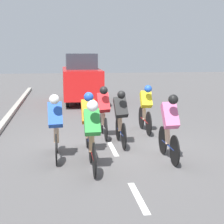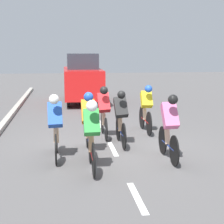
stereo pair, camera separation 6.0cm
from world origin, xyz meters
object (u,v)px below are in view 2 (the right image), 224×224
object	(u,v)px
cyclist_orange	(88,121)
cyclist_red	(104,110)
cyclist_yellow	(146,108)
cyclist_green	(92,133)
cyclist_blue	(55,125)
cyclist_black	(121,117)
support_car	(82,78)
cyclist_pink	(169,126)

from	to	relation	value
cyclist_orange	cyclist_red	bearing A→B (deg)	-108.96
cyclist_yellow	cyclist_green	bearing A→B (deg)	60.91
cyclist_blue	cyclist_black	bearing A→B (deg)	-148.10
support_car	cyclist_black	bearing A→B (deg)	94.10
cyclist_red	cyclist_orange	world-z (taller)	cyclist_orange
cyclist_orange	support_car	bearing A→B (deg)	-92.01
cyclist_blue	cyclist_pink	xyz separation A→B (m)	(-2.54, 0.46, 0.01)
cyclist_black	cyclist_red	size ratio (longest dim) A/B	1.01
cyclist_yellow	support_car	xyz separation A→B (m)	(1.58, -6.73, 0.38)
cyclist_black	cyclist_orange	bearing A→B (deg)	37.01
cyclist_blue	cyclist_red	world-z (taller)	cyclist_blue
cyclist_yellow	cyclist_red	size ratio (longest dim) A/B	1.03
cyclist_black	cyclist_red	xyz separation A→B (m)	(0.34, -0.93, 0.03)
cyclist_pink	cyclist_orange	world-z (taller)	cyclist_pink
cyclist_yellow	support_car	size ratio (longest dim) A/B	0.39
cyclist_yellow	support_car	bearing A→B (deg)	-76.82
cyclist_red	support_car	distance (m)	7.24
cyclist_blue	cyclist_green	size ratio (longest dim) A/B	1.01
cyclist_pink	cyclist_red	size ratio (longest dim) A/B	0.99
cyclist_blue	cyclist_red	bearing A→B (deg)	-123.96
cyclist_blue	cyclist_red	distance (m)	2.37
cyclist_black	cyclist_green	bearing A→B (deg)	65.43
support_car	cyclist_pink	bearing A→B (deg)	98.60
cyclist_blue	support_car	xyz separation A→B (m)	(-1.08, -9.20, 0.34)
cyclist_green	support_car	size ratio (longest dim) A/B	0.39
cyclist_yellow	cyclist_orange	distance (m)	2.82
cyclist_green	cyclist_yellow	bearing A→B (deg)	-119.09
cyclist_pink	cyclist_green	size ratio (longest dim) A/B	0.96
cyclist_blue	cyclist_orange	xyz separation A→B (m)	(-0.77, -0.36, 0.00)
cyclist_blue	cyclist_orange	bearing A→B (deg)	-154.80
cyclist_pink	cyclist_yellow	bearing A→B (deg)	-92.28
cyclist_pink	cyclist_red	world-z (taller)	cyclist_pink
cyclist_pink	cyclist_blue	bearing A→B (deg)	-10.30
cyclist_pink	cyclist_yellow	xyz separation A→B (m)	(-0.12, -2.93, -0.05)
cyclist_green	cyclist_pink	bearing A→B (deg)	-164.42
cyclist_blue	cyclist_yellow	bearing A→B (deg)	-137.18
cyclist_black	support_car	distance (m)	8.19
cyclist_blue	support_car	bearing A→B (deg)	-96.72
cyclist_pink	support_car	bearing A→B (deg)	-81.40
cyclist_orange	cyclist_black	bearing A→B (deg)	-142.99
cyclist_green	cyclist_red	distance (m)	2.98
cyclist_orange	support_car	size ratio (longest dim) A/B	0.39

